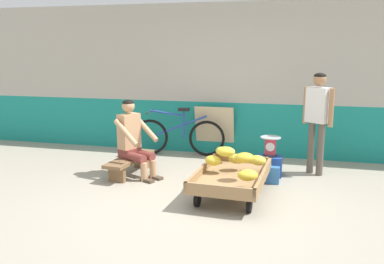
# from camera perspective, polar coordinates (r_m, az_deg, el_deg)

# --- Properties ---
(ground_plane) EXTENTS (80.00, 80.00, 0.00)m
(ground_plane) POSITION_cam_1_polar(r_m,az_deg,el_deg) (4.94, 0.07, -10.62)
(ground_plane) COLOR gray
(back_wall) EXTENTS (16.00, 0.30, 2.67)m
(back_wall) POSITION_cam_1_polar(r_m,az_deg,el_deg) (7.36, 5.57, 7.28)
(back_wall) COLOR #19847A
(back_wall) RESTS_ON ground
(banana_cart) EXTENTS (0.91, 1.48, 0.36)m
(banana_cart) POSITION_cam_1_polar(r_m,az_deg,el_deg) (5.31, 5.62, -6.35)
(banana_cart) COLOR #99754C
(banana_cart) RESTS_ON ground
(banana_pile) EXTENTS (0.87, 1.32, 0.26)m
(banana_pile) POSITION_cam_1_polar(r_m,az_deg,el_deg) (5.34, 6.07, -3.78)
(banana_pile) COLOR gold
(banana_pile) RESTS_ON banana_cart
(low_bench) EXTENTS (0.41, 1.12, 0.27)m
(low_bench) POSITION_cam_1_polar(r_m,az_deg,el_deg) (6.24, -8.68, -4.12)
(low_bench) COLOR brown
(low_bench) RESTS_ON ground
(vendor_seated) EXTENTS (0.74, 0.63, 1.14)m
(vendor_seated) POSITION_cam_1_polar(r_m,az_deg,el_deg) (6.09, -8.23, -0.92)
(vendor_seated) COLOR tan
(vendor_seated) RESTS_ON ground
(plastic_crate) EXTENTS (0.36, 0.28, 0.30)m
(plastic_crate) POSITION_cam_1_polar(r_m,az_deg,el_deg) (6.24, 10.82, -4.65)
(plastic_crate) COLOR #234CA8
(plastic_crate) RESTS_ON ground
(weighing_scale) EXTENTS (0.30, 0.30, 0.29)m
(weighing_scale) POSITION_cam_1_polar(r_m,az_deg,el_deg) (6.17, 10.92, -1.94)
(weighing_scale) COLOR #28282D
(weighing_scale) RESTS_ON plastic_crate
(bicycle_near_left) EXTENTS (1.65, 0.48, 0.86)m
(bicycle_near_left) POSITION_cam_1_polar(r_m,az_deg,el_deg) (7.27, -1.95, -0.54)
(bicycle_near_left) COLOR black
(bicycle_near_left) RESTS_ON ground
(sign_board) EXTENTS (0.70, 0.24, 0.88)m
(sign_board) POSITION_cam_1_polar(r_m,az_deg,el_deg) (7.33, 3.19, 0.22)
(sign_board) COLOR #C6B289
(sign_board) RESTS_ON ground
(customer_adult) EXTENTS (0.42, 0.34, 1.53)m
(customer_adult) POSITION_cam_1_polar(r_m,az_deg,el_deg) (6.31, 17.21, 2.66)
(customer_adult) COLOR brown
(customer_adult) RESTS_ON ground
(shopping_bag) EXTENTS (0.18, 0.12, 0.24)m
(shopping_bag) POSITION_cam_1_polar(r_m,az_deg,el_deg) (5.89, 11.25, -5.94)
(shopping_bag) COLOR #3370B7
(shopping_bag) RESTS_ON ground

